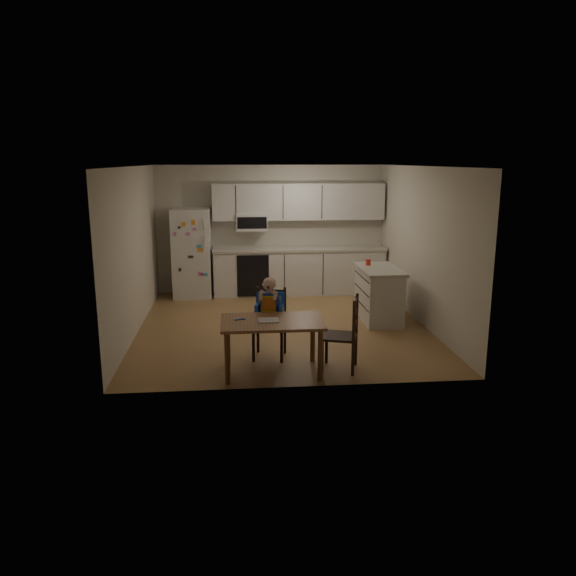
# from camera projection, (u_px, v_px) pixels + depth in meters

# --- Properties ---
(room) EXTENTS (4.52, 5.01, 2.51)m
(room) POSITION_uv_depth(u_px,v_px,m) (279.00, 244.00, 9.19)
(room) COLOR olive
(room) RESTS_ON ground
(refrigerator) EXTENTS (0.72, 0.70, 1.70)m
(refrigerator) POSITION_uv_depth(u_px,v_px,m) (192.00, 253.00, 10.75)
(refrigerator) COLOR silver
(refrigerator) RESTS_ON ground
(kitchen_run) EXTENTS (3.37, 0.62, 2.15)m
(kitchen_run) POSITION_uv_depth(u_px,v_px,m) (298.00, 249.00, 11.02)
(kitchen_run) COLOR silver
(kitchen_run) RESTS_ON ground
(kitchen_island) EXTENTS (0.62, 1.19, 0.88)m
(kitchen_island) POSITION_uv_depth(u_px,v_px,m) (379.00, 294.00, 9.21)
(kitchen_island) COLOR silver
(kitchen_island) RESTS_ON ground
(red_cup) EXTENTS (0.08, 0.08, 0.10)m
(red_cup) POSITION_uv_depth(u_px,v_px,m) (368.00, 262.00, 9.34)
(red_cup) COLOR red
(red_cup) RESTS_ON kitchen_island
(dining_table) EXTENTS (1.25, 0.80, 0.67)m
(dining_table) POSITION_uv_depth(u_px,v_px,m) (272.00, 328.00, 6.90)
(dining_table) COLOR brown
(dining_table) RESTS_ON ground
(napkin) EXTENTS (0.26, 0.22, 0.01)m
(napkin) POSITION_uv_depth(u_px,v_px,m) (268.00, 320.00, 6.88)
(napkin) COLOR #BCBCC1
(napkin) RESTS_ON dining_table
(toddler_spoon) EXTENTS (0.12, 0.06, 0.02)m
(toddler_spoon) POSITION_uv_depth(u_px,v_px,m) (239.00, 319.00, 6.90)
(toddler_spoon) COLOR blue
(toddler_spoon) RESTS_ON dining_table
(chair_booster) EXTENTS (0.49, 0.49, 1.09)m
(chair_booster) POSITION_uv_depth(u_px,v_px,m) (270.00, 309.00, 7.45)
(chair_booster) COLOR black
(chair_booster) RESTS_ON ground
(chair_side) EXTENTS (0.53, 0.53, 0.95)m
(chair_side) POSITION_uv_depth(u_px,v_px,m) (347.00, 329.00, 6.99)
(chair_side) COLOR black
(chair_side) RESTS_ON ground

